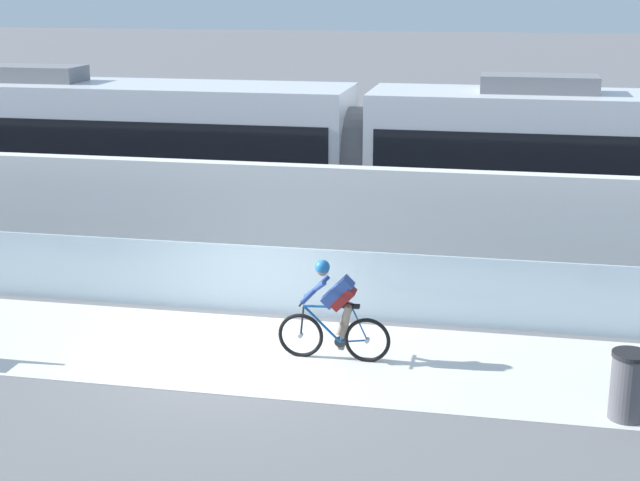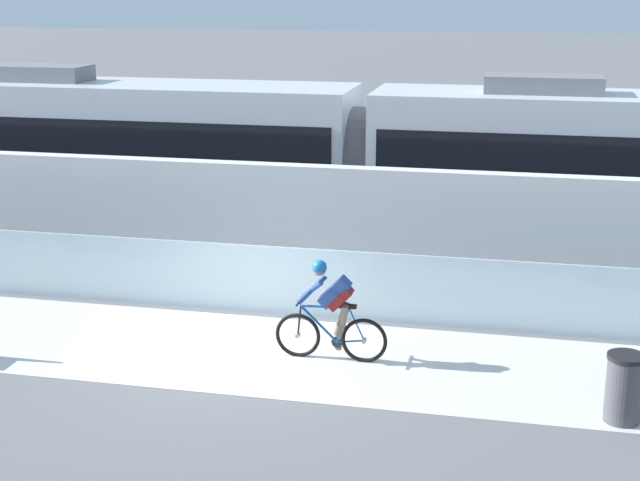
# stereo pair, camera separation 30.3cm
# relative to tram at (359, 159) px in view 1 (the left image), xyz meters

# --- Properties ---
(ground_plane) EXTENTS (200.00, 200.00, 0.00)m
(ground_plane) POSITION_rel_tram_xyz_m (-0.79, -6.85, -1.89)
(ground_plane) COLOR slate
(bike_path_deck) EXTENTS (32.00, 3.20, 0.01)m
(bike_path_deck) POSITION_rel_tram_xyz_m (-0.79, -6.85, -1.89)
(bike_path_deck) COLOR silver
(bike_path_deck) RESTS_ON ground
(glass_parapet) EXTENTS (32.00, 0.05, 1.23)m
(glass_parapet) POSITION_rel_tram_xyz_m (-0.79, -5.00, -1.28)
(glass_parapet) COLOR silver
(glass_parapet) RESTS_ON ground
(concrete_barrier_wall) EXTENTS (32.00, 0.36, 2.34)m
(concrete_barrier_wall) POSITION_rel_tram_xyz_m (-0.79, -3.20, -0.72)
(concrete_barrier_wall) COLOR silver
(concrete_barrier_wall) RESTS_ON ground
(tram_rail_near) EXTENTS (32.00, 0.08, 0.01)m
(tram_rail_near) POSITION_rel_tram_xyz_m (-0.79, -0.72, -1.89)
(tram_rail_near) COLOR #595654
(tram_rail_near) RESTS_ON ground
(tram_rail_far) EXTENTS (32.00, 0.08, 0.01)m
(tram_rail_far) POSITION_rel_tram_xyz_m (-0.79, 0.72, -1.89)
(tram_rail_far) COLOR #595654
(tram_rail_far) RESTS_ON ground
(tram) EXTENTS (22.56, 2.54, 3.81)m
(tram) POSITION_rel_tram_xyz_m (0.00, 0.00, 0.00)
(tram) COLOR silver
(tram) RESTS_ON ground
(cyclist_on_bike) EXTENTS (1.77, 0.58, 1.61)m
(cyclist_on_bike) POSITION_rel_tram_xyz_m (0.71, -6.85, -1.11)
(cyclist_on_bike) COLOR black
(cyclist_on_bike) RESTS_ON ground
(trash_bin) EXTENTS (0.51, 0.51, 0.96)m
(trash_bin) POSITION_rel_tram_xyz_m (4.94, -8.10, -1.41)
(trash_bin) COLOR #47474C
(trash_bin) RESTS_ON ground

